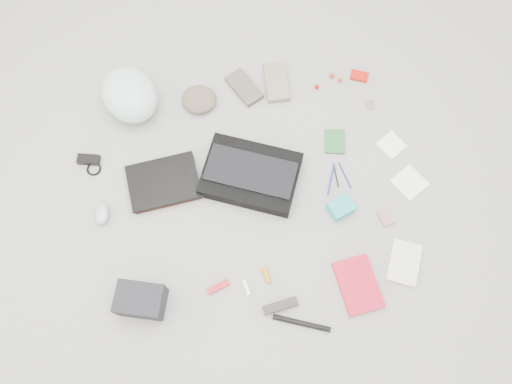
{
  "coord_description": "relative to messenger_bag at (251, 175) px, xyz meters",
  "views": [
    {
      "loc": [
        -0.11,
        -0.8,
        2.16
      ],
      "look_at": [
        0.0,
        0.0,
        0.05
      ],
      "focal_mm": 35.0,
      "sensor_mm": 36.0,
      "label": 1
    }
  ],
  "objects": [
    {
      "name": "napkin_bottom",
      "position": [
        0.73,
        -0.13,
        -0.03
      ],
      "size": [
        0.18,
        0.18,
        0.01
      ],
      "primitive_type": "cube",
      "rotation": [
        0.0,
        0.0,
        0.55
      ],
      "color": "white",
      "rests_on": "ground_plane"
    },
    {
      "name": "messenger_bag",
      "position": [
        0.0,
        0.0,
        0.0
      ],
      "size": [
        0.51,
        0.45,
        0.07
      ],
      "primitive_type": "cube",
      "rotation": [
        0.0,
        0.0,
        -0.39
      ],
      "color": "black",
      "rests_on": "ground_plane"
    },
    {
      "name": "lollipop_a",
      "position": [
        0.39,
        0.44,
        -0.02
      ],
      "size": [
        0.03,
        0.03,
        0.02
      ],
      "primitive_type": "sphere",
      "rotation": [
        0.0,
        0.0,
        0.35
      ],
      "color": "#A20C02",
      "rests_on": "ground_plane"
    },
    {
      "name": "book_red",
      "position": [
        0.39,
        -0.56,
        -0.02
      ],
      "size": [
        0.19,
        0.26,
        0.03
      ],
      "primitive_type": "cube",
      "rotation": [
        0.0,
        0.0,
        0.13
      ],
      "color": "red",
      "rests_on": "ground_plane"
    },
    {
      "name": "card_deck",
      "position": [
        0.58,
        -0.28,
        -0.03
      ],
      "size": [
        0.07,
        0.09,
        0.01
      ],
      "primitive_type": "cube",
      "rotation": [
        0.0,
        0.0,
        0.27
      ],
      "color": "#A16D80",
      "rests_on": "ground_plane"
    },
    {
      "name": "pen_black",
      "position": [
        0.4,
        -0.04,
        -0.03
      ],
      "size": [
        0.01,
        0.12,
        0.01
      ],
      "primitive_type": "cylinder",
      "rotation": [
        1.57,
        0.0,
        -0.0
      ],
      "color": "black",
      "rests_on": "ground_plane"
    },
    {
      "name": "power_brick",
      "position": [
        -0.75,
        0.19,
        -0.02
      ],
      "size": [
        0.11,
        0.07,
        0.03
      ],
      "primitive_type": "cube",
      "rotation": [
        0.0,
        0.0,
        -0.21
      ],
      "color": "black",
      "rests_on": "ground_plane"
    },
    {
      "name": "lollipop_b",
      "position": [
        0.48,
        0.49,
        -0.02
      ],
      "size": [
        0.03,
        0.03,
        0.03
      ],
      "primitive_type": "sphere",
      "rotation": [
        0.0,
        0.0,
        0.09
      ],
      "color": "#AD2817",
      "rests_on": "ground_plane"
    },
    {
      "name": "mouse",
      "position": [
        -0.69,
        -0.09,
        -0.02
      ],
      "size": [
        0.07,
        0.11,
        0.04
      ],
      "primitive_type": "ellipsoid",
      "rotation": [
        0.0,
        0.0,
        -0.08
      ],
      "color": "#91939E",
      "rests_on": "ground_plane"
    },
    {
      "name": "napkin_top",
      "position": [
        0.69,
        0.08,
        -0.03
      ],
      "size": [
        0.15,
        0.15,
        0.01
      ],
      "primitive_type": "cube",
      "rotation": [
        0.0,
        0.0,
        0.54
      ],
      "color": "white",
      "rests_on": "ground_plane"
    },
    {
      "name": "ground_plane",
      "position": [
        0.01,
        -0.09,
        -0.04
      ],
      "size": [
        4.0,
        4.0,
        0.0
      ],
      "primitive_type": "plane",
      "color": "gray"
    },
    {
      "name": "multitool",
      "position": [
        -0.21,
        -0.49,
        -0.03
      ],
      "size": [
        0.1,
        0.06,
        0.02
      ],
      "primitive_type": "cube",
      "rotation": [
        0.0,
        0.0,
        0.34
      ],
      "color": "#A61420",
      "rests_on": "ground_plane"
    },
    {
      "name": "camera_bag",
      "position": [
        -0.53,
        -0.51,
        0.03
      ],
      "size": [
        0.22,
        0.18,
        0.13
      ],
      "primitive_type": "cube",
      "rotation": [
        0.0,
        0.0,
        -0.27
      ],
      "color": "black",
      "rests_on": "ground_plane"
    },
    {
      "name": "bike_helmet",
      "position": [
        -0.52,
        0.47,
        0.06
      ],
      "size": [
        0.36,
        0.39,
        0.19
      ],
      "primitive_type": "ellipsoid",
      "rotation": [
        0.0,
        0.0,
        0.42
      ],
      "color": "silver",
      "rests_on": "ground_plane"
    },
    {
      "name": "laptop",
      "position": [
        -0.4,
        0.02,
        -0.0
      ],
      "size": [
        0.35,
        0.27,
        0.02
      ],
      "primitive_type": "cube",
      "rotation": [
        0.0,
        0.0,
        0.11
      ],
      "color": "black",
      "rests_on": "laptop_sleeve"
    },
    {
      "name": "altoids_tin",
      "position": [
        0.62,
        0.47,
        -0.03
      ],
      "size": [
        0.1,
        0.08,
        0.02
      ],
      "primitive_type": "cube",
      "rotation": [
        0.0,
        0.0,
        -0.39
      ],
      "color": "red",
      "rests_on": "ground_plane"
    },
    {
      "name": "mitten_right",
      "position": [
        0.2,
        0.49,
        -0.02
      ],
      "size": [
        0.11,
        0.22,
        0.03
      ],
      "primitive_type": "cube",
      "rotation": [
        0.0,
        0.0,
        -0.02
      ],
      "color": "gray",
      "rests_on": "ground_plane"
    },
    {
      "name": "stamp_sheet",
      "position": [
        0.64,
        0.31,
        -0.03
      ],
      "size": [
        0.05,
        0.06,
        0.0
      ],
      "primitive_type": "cube",
      "rotation": [
        0.0,
        0.0,
        -0.11
      ],
      "color": "slate",
      "rests_on": "ground_plane"
    },
    {
      "name": "notepad",
      "position": [
        0.42,
        0.13,
        -0.03
      ],
      "size": [
        0.12,
        0.14,
        0.01
      ],
      "primitive_type": "cube",
      "rotation": [
        0.0,
        0.0,
        -0.18
      ],
      "color": "#235A2D",
      "rests_on": "ground_plane"
    },
    {
      "name": "pen_navy",
      "position": [
        0.44,
        -0.05,
        -0.03
      ],
      "size": [
        0.04,
        0.14,
        0.01
      ],
      "primitive_type": "cylinder",
      "rotation": [
        1.57,
        0.0,
        0.22
      ],
      "color": "navy",
      "rests_on": "ground_plane"
    },
    {
      "name": "cable_coil",
      "position": [
        -0.73,
        0.14,
        -0.03
      ],
      "size": [
        0.09,
        0.09,
        0.01
      ],
      "primitive_type": "torus",
      "rotation": [
        0.0,
        0.0,
        -0.39
      ],
      "color": "black",
      "rests_on": "ground_plane"
    },
    {
      "name": "accordion_wallet",
      "position": [
        0.38,
        -0.21,
        -0.01
      ],
      "size": [
        0.13,
        0.12,
        0.05
      ],
      "primitive_type": "cube",
      "rotation": [
        0.0,
        0.0,
        0.38
      ],
      "color": "#1DA2B8",
      "rests_on": "ground_plane"
    },
    {
      "name": "toiletry_tube_white",
      "position": [
        -0.09,
        -0.51,
        -0.03
      ],
      "size": [
        0.03,
        0.07,
        0.02
      ],
      "primitive_type": "cylinder",
      "rotation": [
        1.57,
        0.0,
        0.24
      ],
      "color": "white",
      "rests_on": "ground_plane"
    },
    {
      "name": "pen_blue",
      "position": [
        0.37,
        -0.06,
        -0.03
      ],
      "size": [
        0.07,
        0.15,
        0.01
      ],
      "primitive_type": "cylinder",
      "rotation": [
        1.57,
        0.0,
        -0.37
      ],
      "color": "navy",
      "rests_on": "ground_plane"
    },
    {
      "name": "bike_pump",
      "position": [
        0.12,
        -0.69,
        -0.02
      ],
      "size": [
        0.24,
        0.11,
        0.02
      ],
      "primitive_type": "cylinder",
      "rotation": [
        0.0,
        1.57,
        -0.36
      ],
      "color": "black",
      "rests_on": "ground_plane"
    },
    {
      "name": "lollipop_c",
      "position": [
        0.52,
        0.46,
        -0.02
      ],
      "size": [
        0.03,
        0.03,
        0.02
      ],
      "primitive_type": "sphere",
      "rotation": [
        0.0,
        0.0,
        0.41
      ],
      "color": "red",
      "rests_on": "ground_plane"
    },
    {
      "name": "bag_flap",
      "position": [
        0.0,
        -0.0,
        0.04
      ],
      "size": [
        0.44,
        0.33,
        0.01
      ],
      "primitive_type": "cube",
      "rotation": [
        0.0,
        0.0,
        -0.39
      ],
      "color": "black",
      "rests_on": "messenger_bag"
    },
    {
      "name": "laptop_sleeve",
      "position": [
        -0.4,
        0.02,
        -0.03
      ],
      "size": [
        0.33,
        0.26,
        0.02
      ],
      "primitive_type": "cube",
      "rotation": [
        0.0,
        0.0,
        0.11
      ],
      "color": "black",
      "rests_on": "ground_plane"
    },
    {
      "name": "u_lock",
      "position": [
        0.04,
        -0.61,
        -0.02
      ],
      "size": [
        0.15,
        0.06,
        0.03
      ],
      "primitive_type": "cube",
      "rotation": [
        0.0,
        0.0,
        0.15
      ],
      "color": "black",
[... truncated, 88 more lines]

